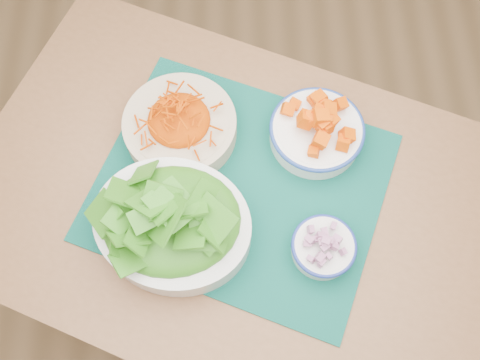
# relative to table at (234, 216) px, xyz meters

# --- Properties ---
(ground) EXTENTS (4.00, 4.00, 0.00)m
(ground) POSITION_rel_table_xyz_m (0.30, 0.19, -0.64)
(ground) COLOR #AD8253
(ground) RESTS_ON ground
(table) EXTENTS (1.27, 1.08, 0.75)m
(table) POSITION_rel_table_xyz_m (0.00, 0.00, 0.00)
(table) COLOR brown
(table) RESTS_ON ground
(placemat) EXTENTS (0.68, 0.63, 0.00)m
(placemat) POSITION_rel_table_xyz_m (0.01, 0.02, 0.12)
(placemat) COLOR #03322B
(placemat) RESTS_ON table
(carrot_bowl) EXTENTS (0.29, 0.29, 0.09)m
(carrot_bowl) POSITION_rel_table_xyz_m (-0.10, 0.15, 0.16)
(carrot_bowl) COLOR #C5B192
(carrot_bowl) RESTS_ON placemat
(squash_bowl) EXTENTS (0.22, 0.22, 0.10)m
(squash_bowl) POSITION_rel_table_xyz_m (0.17, 0.13, 0.16)
(squash_bowl) COLOR white
(squash_bowl) RESTS_ON placemat
(lettuce_bowl) EXTENTS (0.36, 0.33, 0.14)m
(lettuce_bowl) POSITION_rel_table_xyz_m (-0.11, -0.07, 0.18)
(lettuce_bowl) COLOR silver
(lettuce_bowl) RESTS_ON placemat
(onion_bowl) EXTENTS (0.12, 0.12, 0.06)m
(onion_bowl) POSITION_rel_table_xyz_m (0.17, -0.11, 0.15)
(onion_bowl) COLOR white
(onion_bowl) RESTS_ON placemat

